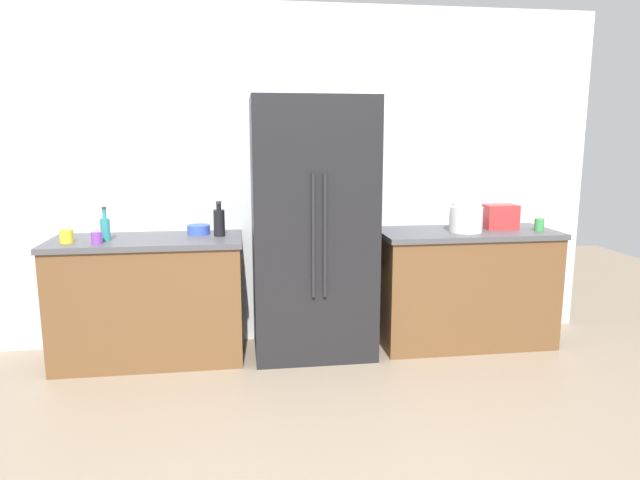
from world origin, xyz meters
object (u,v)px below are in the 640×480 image
at_px(toaster, 500,217).
at_px(cup_c, 97,238).
at_px(rice_cooker, 466,213).
at_px(cup_d, 539,225).
at_px(cup_b, 463,222).
at_px(refrigerator, 313,229).
at_px(bowl_a, 199,230).
at_px(bottle_b, 219,222).
at_px(bottle_a, 105,228).
at_px(cup_a, 66,236).

distance_m(toaster, cup_c, 2.99).
relative_size(rice_cooker, cup_d, 3.21).
bearing_deg(cup_b, refrigerator, -171.34).
bearing_deg(bowl_a, refrigerator, -10.21).
height_order(rice_cooker, bottle_b, rice_cooker).
distance_m(refrigerator, bowl_a, 0.85).
relative_size(cup_b, cup_c, 1.15).
bearing_deg(bottle_a, cup_c, -107.84).
bearing_deg(bowl_a, cup_d, -5.05).
relative_size(toaster, cup_b, 2.73).
distance_m(bottle_a, cup_a, 0.25).
xyz_separation_m(bottle_b, cup_b, (1.92, 0.14, -0.06)).
relative_size(refrigerator, cup_d, 19.83).
bearing_deg(bottle_b, cup_a, -173.05).
relative_size(bottle_a, cup_c, 2.94).
xyz_separation_m(rice_cooker, bottle_a, (-2.63, 0.01, -0.06)).
distance_m(cup_a, cup_b, 2.96).
xyz_separation_m(toaster, cup_b, (-0.25, 0.12, -0.06)).
distance_m(bottle_b, bowl_a, 0.20).
height_order(toaster, cup_d, toaster).
height_order(bottle_b, cup_d, bottle_b).
bearing_deg(rice_cooker, refrigerator, 178.30).
bearing_deg(cup_d, bottle_b, 177.04).
bearing_deg(rice_cooker, cup_a, -179.17).
bearing_deg(bottle_b, bottle_a, -174.37).
bearing_deg(rice_cooker, toaster, 17.17).
bearing_deg(bowl_a, rice_cooker, -5.29).
relative_size(bottle_b, bowl_a, 1.53).
distance_m(rice_cooker, bottle_b, 1.85).
height_order(cup_b, cup_d, cup_d).
bearing_deg(cup_d, cup_b, 152.06).
height_order(rice_cooker, bottle_a, rice_cooker).
height_order(bottle_a, cup_b, bottle_a).
bearing_deg(refrigerator, cup_d, -2.53).
relative_size(rice_cooker, bottle_a, 1.29).
distance_m(toaster, cup_d, 0.29).
relative_size(cup_a, cup_c, 1.13).
relative_size(toaster, bowl_a, 1.52).
distance_m(bottle_a, cup_b, 2.71).
relative_size(rice_cooker, bowl_a, 1.84).
distance_m(bottle_a, bowl_a, 0.65).
bearing_deg(rice_cooker, bottle_a, 179.86).
relative_size(rice_cooker, cup_c, 3.79).
relative_size(bottle_a, bowl_a, 1.43).
bearing_deg(bottle_a, refrigerator, 1.11).
height_order(refrigerator, cup_d, refrigerator).
distance_m(cup_c, cup_d, 3.24).
xyz_separation_m(bottle_b, cup_c, (-0.81, -0.19, -0.06)).
xyz_separation_m(rice_cooker, bottle_b, (-1.85, 0.08, -0.04)).
distance_m(cup_c, bowl_a, 0.72).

